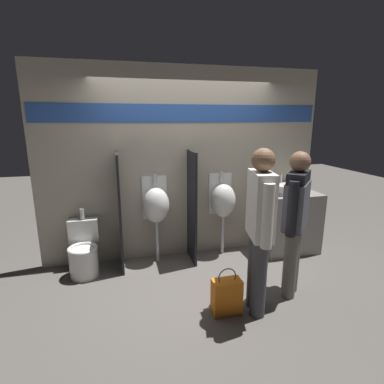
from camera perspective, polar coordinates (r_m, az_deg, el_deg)
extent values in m
plane|color=#5B5651|center=(4.19, 0.59, -14.65)|extent=(16.00, 16.00, 0.00)
cube|color=#B2A893|center=(4.31, -1.40, 5.20)|extent=(4.04, 0.06, 2.70)
cube|color=#2D56AD|center=(4.23, -1.35, 14.75)|extent=(3.96, 0.01, 0.24)
cube|color=gray|center=(4.83, 17.82, -5.44)|extent=(0.85, 0.57, 0.92)
cylinder|color=white|center=(4.71, 17.41, 0.67)|extent=(0.40, 0.40, 0.12)
cylinder|color=silver|center=(4.80, 16.66, 2.55)|extent=(0.03, 0.03, 0.14)
cube|color=#232328|center=(4.48, 16.24, -0.61)|extent=(0.07, 0.14, 0.01)
cube|color=black|center=(4.07, -13.55, -3.85)|extent=(0.03, 0.48, 1.57)
cube|color=black|center=(4.19, -0.01, -2.96)|extent=(0.03, 0.48, 1.57)
cylinder|color=silver|center=(4.34, -6.63, -9.27)|extent=(0.04, 0.04, 0.60)
ellipsoid|color=white|center=(4.16, -6.84, -2.55)|extent=(0.37, 0.31, 0.49)
cube|color=white|center=(4.29, -7.13, -1.03)|extent=(0.35, 0.02, 0.62)
cylinder|color=silver|center=(4.19, -7.17, 2.32)|extent=(0.06, 0.06, 0.16)
cylinder|color=silver|center=(4.55, 5.81, -8.10)|extent=(0.04, 0.04, 0.60)
ellipsoid|color=white|center=(4.38, 5.98, -1.67)|extent=(0.37, 0.31, 0.49)
cube|color=white|center=(4.50, 5.34, -0.26)|extent=(0.35, 0.02, 0.62)
cylinder|color=silver|center=(4.41, 5.58, 2.94)|extent=(0.06, 0.06, 0.16)
cylinder|color=white|center=(4.21, -19.89, -12.55)|extent=(0.36, 0.36, 0.37)
torus|color=white|center=(4.13, -20.12, -10.08)|extent=(0.38, 0.38, 0.04)
cube|color=white|center=(4.32, -19.94, -6.87)|extent=(0.39, 0.16, 0.32)
cylinder|color=silver|center=(4.23, -20.22, -3.93)|extent=(0.06, 0.06, 0.14)
cylinder|color=#666056|center=(3.63, 18.18, -12.94)|extent=(0.15, 0.15, 0.81)
cylinder|color=#666056|center=(3.77, 18.66, -11.92)|extent=(0.15, 0.15, 0.81)
cube|color=black|center=(3.45, 19.33, -1.57)|extent=(0.42, 0.43, 0.64)
cube|color=#4C4C56|center=(3.47, 19.26, -2.39)|extent=(0.46, 0.47, 0.51)
cylinder|color=black|center=(3.23, 18.53, -3.12)|extent=(0.10, 0.10, 0.59)
cylinder|color=black|center=(3.69, 19.94, -1.17)|extent=(0.10, 0.10, 0.59)
sphere|color=brown|center=(3.37, 19.91, 5.47)|extent=(0.22, 0.22, 0.22)
cylinder|color=#3D3D42|center=(3.23, 12.61, -15.78)|extent=(0.16, 0.16, 0.84)
cylinder|color=#3D3D42|center=(3.37, 11.89, -14.41)|extent=(0.16, 0.16, 0.84)
cube|color=silver|center=(3.01, 12.96, -2.45)|extent=(0.28, 0.47, 0.66)
cylinder|color=silver|center=(2.79, 14.22, -4.54)|extent=(0.10, 0.10, 0.61)
cylinder|color=silver|center=(3.25, 11.82, -1.79)|extent=(0.10, 0.10, 0.61)
sphere|color=brown|center=(2.92, 13.43, 5.96)|extent=(0.23, 0.23, 0.23)
cube|color=orange|center=(3.33, 6.61, -19.15)|extent=(0.30, 0.17, 0.37)
torus|color=#4C4742|center=(3.22, 6.72, -15.76)|extent=(0.19, 0.01, 0.19)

